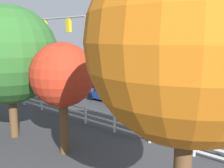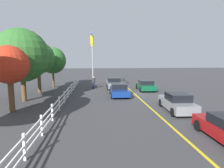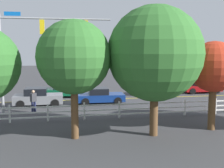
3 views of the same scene
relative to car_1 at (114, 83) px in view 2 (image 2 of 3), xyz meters
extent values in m
plane|color=#38383A|center=(-3.97, -2.01, -0.70)|extent=(120.00, 120.00, 0.00)
cube|color=gold|center=(-7.97, -2.01, -0.70)|extent=(28.00, 0.16, 0.01)
cylinder|color=gray|center=(2.18, 2.95, 2.85)|extent=(0.20, 0.20, 7.11)
cylinder|color=gray|center=(-1.72, 2.95, 6.11)|extent=(7.80, 0.12, 0.12)
cube|color=#0C59B2|center=(1.28, 2.97, 6.39)|extent=(1.10, 0.03, 0.28)
cube|color=gold|center=(-0.70, 2.95, 5.51)|extent=(0.32, 0.28, 1.00)
sphere|color=red|center=(-0.70, 2.80, 5.83)|extent=(0.17, 0.17, 0.17)
sphere|color=orange|center=(-0.70, 2.80, 5.51)|extent=(0.17, 0.17, 0.17)
sphere|color=#148C19|center=(-0.70, 2.80, 5.19)|extent=(0.17, 0.17, 0.17)
cube|color=gold|center=(-3.79, 2.95, 5.51)|extent=(0.32, 0.28, 1.00)
sphere|color=red|center=(-3.79, 2.80, 5.83)|extent=(0.17, 0.17, 0.17)
sphere|color=orange|center=(-3.79, 2.80, 5.51)|extent=(0.17, 0.17, 0.17)
sphere|color=#148C19|center=(-3.79, 2.80, 5.19)|extent=(0.17, 0.17, 0.17)
cylinder|color=black|center=(-15.40, -3.25, -0.38)|extent=(0.64, 0.23, 0.64)
cube|color=slate|center=(-0.05, 0.00, -0.14)|extent=(3.98, 1.95, 0.69)
cube|color=black|center=(0.15, 0.00, 0.49)|extent=(1.79, 1.74, 0.57)
cylinder|color=black|center=(-1.39, -0.91, -0.38)|extent=(0.64, 0.23, 0.64)
cylinder|color=black|center=(-1.40, 0.88, -0.38)|extent=(0.64, 0.23, 0.64)
cylinder|color=black|center=(1.31, -0.88, -0.38)|extent=(0.64, 0.23, 0.64)
cylinder|color=black|center=(1.29, 0.91, -0.38)|extent=(0.64, 0.23, 0.64)
cube|color=navy|center=(-5.26, -0.04, -0.19)|extent=(4.08, 1.98, 0.60)
cube|color=black|center=(-5.06, -0.05, 0.38)|extent=(1.69, 1.73, 0.53)
cylinder|color=black|center=(-6.66, -0.89, -0.38)|extent=(0.65, 0.24, 0.64)
cylinder|color=black|center=(-6.61, 0.87, -0.38)|extent=(0.65, 0.24, 0.64)
cylinder|color=black|center=(-3.91, -0.96, -0.38)|extent=(0.65, 0.24, 0.64)
cylinder|color=black|center=(-3.87, 0.80, -0.38)|extent=(0.65, 0.24, 0.64)
cube|color=slate|center=(-11.42, -3.80, -0.15)|extent=(4.23, 1.93, 0.67)
cube|color=black|center=(-11.63, -3.79, 0.47)|extent=(1.83, 1.64, 0.56)
cylinder|color=black|center=(-9.98, -3.07, -0.38)|extent=(0.65, 0.25, 0.64)
cylinder|color=black|center=(-10.06, -4.67, -0.38)|extent=(0.65, 0.25, 0.64)
cylinder|color=black|center=(-12.79, -2.93, -0.38)|extent=(0.65, 0.25, 0.64)
cylinder|color=black|center=(-12.87, -4.53, -0.38)|extent=(0.65, 0.25, 0.64)
cube|color=#0C4C2D|center=(-1.89, -3.99, -0.18)|extent=(4.09, 2.11, 0.61)
cube|color=black|center=(-2.09, -3.98, 0.38)|extent=(1.94, 1.80, 0.51)
cylinder|color=black|center=(-0.49, -3.18, -0.38)|extent=(0.65, 0.25, 0.64)
cylinder|color=black|center=(-0.58, -4.96, -0.38)|extent=(0.65, 0.25, 0.64)
cylinder|color=black|center=(-3.20, -3.03, -0.38)|extent=(0.65, 0.25, 0.64)
cylinder|color=black|center=(-3.29, -4.81, -0.38)|extent=(0.65, 0.25, 0.64)
cylinder|color=#191E3F|center=(0.01, 2.75, -0.28)|extent=(0.16, 0.16, 0.85)
cylinder|color=#191E3F|center=(0.16, 2.87, -0.28)|extent=(0.16, 0.16, 0.85)
cube|color=#333338|center=(0.08, 2.81, 0.46)|extent=(0.48, 0.45, 0.62)
sphere|color=tan|center=(0.08, 2.81, 0.88)|extent=(0.22, 0.22, 0.22)
cube|color=white|center=(-17.61, 5.45, -0.13)|extent=(0.10, 0.10, 1.15)
cube|color=white|center=(-15.24, 5.45, -0.13)|extent=(0.10, 0.10, 1.15)
cube|color=white|center=(-12.88, 5.45, -0.13)|extent=(0.10, 0.10, 1.15)
cube|color=white|center=(-10.52, 5.45, -0.13)|extent=(0.10, 0.10, 1.15)
cube|color=white|center=(-8.15, 5.45, -0.13)|extent=(0.10, 0.10, 1.15)
cube|color=white|center=(-5.79, 5.45, -0.13)|extent=(0.10, 0.10, 1.15)
cube|color=white|center=(-3.43, 5.45, -0.13)|extent=(0.10, 0.10, 1.15)
cube|color=white|center=(-1.06, 5.45, -0.13)|extent=(0.10, 0.10, 1.15)
cube|color=white|center=(1.30, 5.45, -0.13)|extent=(0.10, 0.10, 1.15)
cube|color=white|center=(3.66, 5.45, -0.13)|extent=(0.10, 0.10, 1.15)
cube|color=white|center=(6.03, 5.45, -0.13)|extent=(0.10, 0.10, 1.15)
cube|color=white|center=(-6.97, 5.45, 0.25)|extent=(26.00, 0.06, 0.09)
cube|color=white|center=(-6.97, 5.45, -0.10)|extent=(26.00, 0.06, 0.09)
cube|color=white|center=(-6.97, 5.45, -0.42)|extent=(26.00, 0.06, 0.09)
cylinder|color=brown|center=(-2.64, 9.29, 0.70)|extent=(0.38, 0.38, 2.82)
sphere|color=#2D6628|center=(-2.64, 9.29, 3.54)|extent=(3.81, 3.81, 3.81)
cylinder|color=brown|center=(-6.85, 9.51, 0.56)|extent=(0.44, 0.44, 2.52)
sphere|color=#2D6628|center=(-6.85, 9.51, 3.71)|extent=(5.05, 5.05, 5.05)
cylinder|color=brown|center=(1.88, 8.67, 0.53)|extent=(0.29, 0.29, 2.46)
sphere|color=#2D6628|center=(1.88, 8.67, 3.18)|extent=(3.80, 3.80, 3.80)
cylinder|color=brown|center=(-10.52, 9.02, 0.58)|extent=(0.42, 0.42, 2.58)
sphere|color=#B22D19|center=(-10.52, 9.02, 2.96)|extent=(2.89, 2.89, 2.89)
camera|label=1|loc=(-19.79, 16.34, 4.57)|focal=42.40mm
camera|label=2|loc=(-24.68, 2.57, 3.37)|focal=28.71mm
camera|label=3|loc=(-2.08, 23.49, 3.88)|focal=44.50mm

